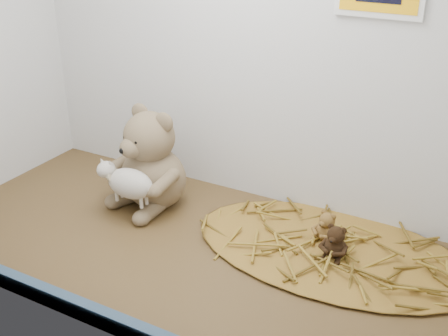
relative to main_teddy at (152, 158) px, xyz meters
The scene contains 7 objects.
alcove_shell 36.72cm from the main_teddy, 14.31° to the right, with size 120.40×60.20×90.40cm.
front_rail 46.85cm from the main_teddy, 67.86° to the right, with size 119.28×2.20×3.60cm, color #38566B.
straw_bed 48.08cm from the main_teddy, ahead, with size 62.72×36.42×1.21cm, color brown.
main_teddy is the anchor object (origin of this frame).
toy_lamb 9.69cm from the main_teddy, 90.00° to the right, with size 15.63×9.54×10.10cm, color beige, non-canonical shape.
mini_teddy_tan 45.44cm from the main_teddy, ahead, with size 5.85×6.18×7.26cm, color brown, non-canonical shape.
mini_teddy_brown 49.05cm from the main_teddy, ahead, with size 6.19×6.53×7.67cm, color black, non-canonical shape.
Camera 1 is at (58.54, -88.34, 70.32)cm, focal length 45.00 mm.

